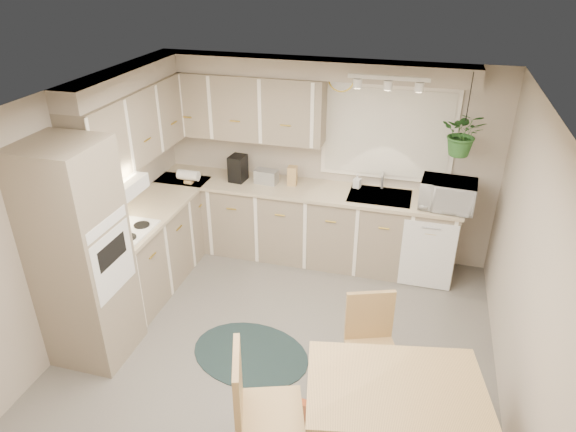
# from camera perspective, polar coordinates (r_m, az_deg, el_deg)

# --- Properties ---
(floor) EXTENTS (4.20, 4.20, 0.00)m
(floor) POSITION_cam_1_polar(r_m,az_deg,el_deg) (5.08, -1.20, -15.10)
(floor) COLOR #6A645D
(floor) RESTS_ON ground
(ceiling) EXTENTS (4.20, 4.20, 0.00)m
(ceiling) POSITION_cam_1_polar(r_m,az_deg,el_deg) (3.88, -1.56, 11.94)
(ceiling) COLOR white
(ceiling) RESTS_ON wall_back
(wall_back) EXTENTS (4.00, 0.04, 2.40)m
(wall_back) POSITION_cam_1_polar(r_m,az_deg,el_deg) (6.20, 4.20, 6.26)
(wall_back) COLOR #B0A291
(wall_back) RESTS_ON floor
(wall_left) EXTENTS (0.04, 4.20, 2.40)m
(wall_left) POSITION_cam_1_polar(r_m,az_deg,el_deg) (5.23, -22.86, -0.17)
(wall_left) COLOR #B0A291
(wall_left) RESTS_ON floor
(wall_right) EXTENTS (0.04, 4.20, 2.40)m
(wall_right) POSITION_cam_1_polar(r_m,az_deg,el_deg) (4.32, 25.18, -6.71)
(wall_right) COLOR #B0A291
(wall_right) RESTS_ON floor
(base_cab_left) EXTENTS (0.60, 1.85, 0.90)m
(base_cab_left) POSITION_cam_1_polar(r_m,az_deg,el_deg) (6.05, -14.50, -3.10)
(base_cab_left) COLOR gray
(base_cab_left) RESTS_ON floor
(base_cab_back) EXTENTS (3.60, 0.60, 0.90)m
(base_cab_back) POSITION_cam_1_polar(r_m,az_deg,el_deg) (6.29, 1.64, -0.89)
(base_cab_back) COLOR gray
(base_cab_back) RESTS_ON floor
(counter_left) EXTENTS (0.64, 1.89, 0.04)m
(counter_left) POSITION_cam_1_polar(r_m,az_deg,el_deg) (5.82, -14.95, 0.87)
(counter_left) COLOR #C3B08E
(counter_left) RESTS_ON base_cab_left
(counter_back) EXTENTS (3.64, 0.64, 0.04)m
(counter_back) POSITION_cam_1_polar(r_m,az_deg,el_deg) (6.07, 1.67, 2.97)
(counter_back) COLOR #C3B08E
(counter_back) RESTS_ON base_cab_back
(oven_stack) EXTENTS (0.65, 0.65, 2.10)m
(oven_stack) POSITION_cam_1_polar(r_m,az_deg,el_deg) (4.86, -22.02, -4.20)
(oven_stack) COLOR gray
(oven_stack) RESTS_ON floor
(wall_oven_face) EXTENTS (0.02, 0.56, 0.58)m
(wall_oven_face) POSITION_cam_1_polar(r_m,az_deg,el_deg) (4.69, -18.86, -4.83)
(wall_oven_face) COLOR white
(wall_oven_face) RESTS_ON oven_stack
(upper_cab_left) EXTENTS (0.35, 2.00, 0.75)m
(upper_cab_left) POSITION_cam_1_polar(r_m,az_deg,el_deg) (5.66, -16.65, 9.79)
(upper_cab_left) COLOR gray
(upper_cab_left) RESTS_ON wall_left
(upper_cab_back) EXTENTS (2.00, 0.35, 0.75)m
(upper_cab_back) POSITION_cam_1_polar(r_m,az_deg,el_deg) (6.10, -5.37, 12.06)
(upper_cab_back) COLOR gray
(upper_cab_back) RESTS_ON wall_back
(soffit_left) EXTENTS (0.30, 2.00, 0.20)m
(soffit_left) POSITION_cam_1_polar(r_m,az_deg,el_deg) (5.56, -17.55, 14.45)
(soffit_left) COLOR #B0A291
(soffit_left) RESTS_ON wall_left
(soffit_back) EXTENTS (3.60, 0.30, 0.20)m
(soffit_back) POSITION_cam_1_polar(r_m,az_deg,el_deg) (5.79, 2.26, 16.14)
(soffit_back) COLOR #B0A291
(soffit_back) RESTS_ON wall_back
(cooktop) EXTENTS (0.52, 0.58, 0.02)m
(cooktop) POSITION_cam_1_polar(r_m,az_deg,el_deg) (5.38, -17.80, -1.57)
(cooktop) COLOR white
(cooktop) RESTS_ON counter_left
(range_hood) EXTENTS (0.40, 0.60, 0.14)m
(range_hood) POSITION_cam_1_polar(r_m,az_deg,el_deg) (5.19, -18.70, 2.85)
(range_hood) COLOR white
(range_hood) RESTS_ON upper_cab_left
(window_blinds) EXTENTS (1.40, 0.02, 1.00)m
(window_blinds) POSITION_cam_1_polar(r_m,az_deg,el_deg) (5.95, 10.97, 9.01)
(window_blinds) COLOR white
(window_blinds) RESTS_ON wall_back
(window_frame) EXTENTS (1.50, 0.02, 1.10)m
(window_frame) POSITION_cam_1_polar(r_m,az_deg,el_deg) (5.96, 10.98, 9.04)
(window_frame) COLOR white
(window_frame) RESTS_ON wall_back
(sink) EXTENTS (0.70, 0.48, 0.10)m
(sink) POSITION_cam_1_polar(r_m,az_deg,el_deg) (5.96, 10.13, 1.84)
(sink) COLOR #A3A6AB
(sink) RESTS_ON counter_back
(dishwasher_front) EXTENTS (0.58, 0.02, 0.83)m
(dishwasher_front) POSITION_cam_1_polar(r_m,az_deg,el_deg) (5.90, 15.21, -4.29)
(dishwasher_front) COLOR white
(dishwasher_front) RESTS_ON base_cab_back
(track_light_bar) EXTENTS (0.80, 0.04, 0.04)m
(track_light_bar) POSITION_cam_1_polar(r_m,az_deg,el_deg) (5.26, 11.13, 14.84)
(track_light_bar) COLOR white
(track_light_bar) RESTS_ON ceiling
(wall_clock) EXTENTS (0.30, 0.03, 0.30)m
(wall_clock) POSITION_cam_1_polar(r_m,az_deg,el_deg) (5.86, 5.96, 14.96)
(wall_clock) COLOR #E5C851
(wall_clock) RESTS_ON wall_back
(dining_table) EXTENTS (1.36, 1.04, 0.77)m
(dining_table) POSITION_cam_1_polar(r_m,az_deg,el_deg) (4.08, 11.42, -21.78)
(dining_table) COLOR tan
(dining_table) RESTS_ON floor
(chair_left) EXTENTS (0.62, 0.62, 1.04)m
(chair_left) POSITION_cam_1_polar(r_m,az_deg,el_deg) (3.92, -1.97, -20.77)
(chair_left) COLOR tan
(chair_left) RESTS_ON floor
(chair_back) EXTENTS (0.56, 0.56, 0.93)m
(chair_back) POSITION_cam_1_polar(r_m,az_deg,el_deg) (4.48, 9.43, -14.65)
(chair_back) COLOR tan
(chair_back) RESTS_ON floor
(braided_rug) EXTENTS (1.28, 1.05, 0.01)m
(braided_rug) POSITION_cam_1_polar(r_m,az_deg,el_deg) (5.09, -4.18, -15.03)
(braided_rug) COLOR black
(braided_rug) RESTS_ON floor
(pet_bed) EXTENTS (0.60, 0.60, 0.11)m
(pet_bed) POSITION_cam_1_polar(r_m,az_deg,el_deg) (4.43, 0.92, -22.29)
(pet_bed) COLOR #C74A27
(pet_bed) RESTS_ON floor
(microwave) EXTENTS (0.60, 0.36, 0.39)m
(microwave) POSITION_cam_1_polar(r_m,az_deg,el_deg) (5.77, 17.36, 2.64)
(microwave) COLOR white
(microwave) RESTS_ON counter_back
(soap_bottle) EXTENTS (0.12, 0.19, 0.08)m
(soap_bottle) POSITION_cam_1_polar(r_m,az_deg,el_deg) (6.09, 7.67, 3.44)
(soap_bottle) COLOR white
(soap_bottle) RESTS_ON counter_back
(hanging_plant) EXTENTS (0.49, 0.53, 0.37)m
(hanging_plant) POSITION_cam_1_polar(r_m,az_deg,el_deg) (5.56, 18.85, 8.16)
(hanging_plant) COLOR #285C24
(hanging_plant) RESTS_ON ceiling
(coffee_maker) EXTENTS (0.20, 0.23, 0.32)m
(coffee_maker) POSITION_cam_1_polar(r_m,az_deg,el_deg) (6.23, -5.59, 5.30)
(coffee_maker) COLOR black
(coffee_maker) RESTS_ON counter_back
(toaster) EXTENTS (0.28, 0.18, 0.16)m
(toaster) POSITION_cam_1_polar(r_m,az_deg,el_deg) (6.17, -2.43, 4.41)
(toaster) COLOR #A3A6AB
(toaster) RESTS_ON counter_back
(knife_block) EXTENTS (0.11, 0.11, 0.23)m
(knife_block) POSITION_cam_1_polar(r_m,az_deg,el_deg) (6.10, 0.48, 4.51)
(knife_block) COLOR tan
(knife_block) RESTS_ON counter_back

